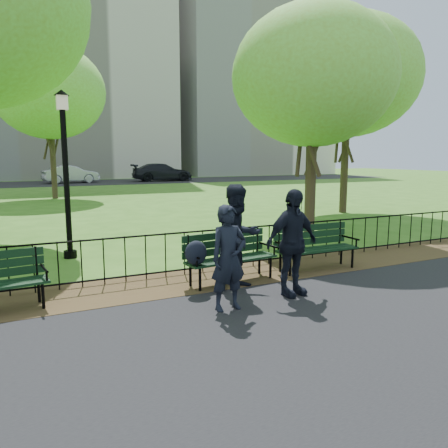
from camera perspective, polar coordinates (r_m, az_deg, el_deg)
name	(u,v)px	position (r m, az deg, el deg)	size (l,w,h in m)	color
ground	(239,303)	(7.31, 2.01, -10.28)	(120.00, 120.00, 0.00)	#34651A
asphalt_path	(405,409)	(4.85, 22.60, -21.43)	(60.00, 9.20, 0.01)	black
dirt_strip	(203,279)	(8.60, -2.70, -7.23)	(60.00, 1.60, 0.01)	#3C2E18
far_street	(53,183)	(41.30, -21.40, 4.96)	(70.00, 9.00, 0.01)	black
iron_fence	(194,250)	(8.93, -3.99, -3.42)	(24.06, 0.06, 1.00)	black
apartment_mid	(54,41)	(55.80, -21.31, 21.36)	(24.00, 15.00, 30.00)	beige
apartment_east	(244,84)	(62.24, 2.63, 17.75)	(20.00, 15.00, 24.00)	silver
park_bench_main	(216,252)	(8.11, -1.07, -3.67)	(1.96, 0.76, 1.04)	black
park_bench_right_a	(314,242)	(9.45, 11.72, -2.33)	(1.84, 0.61, 1.03)	black
lamppost	(66,169)	(10.78, -19.98, 6.82)	(0.35, 0.35, 3.87)	black
tree_near_e	(314,77)	(13.97, 11.63, 18.33)	(4.90, 4.90, 6.83)	#2D2116
tree_mid_e	(348,76)	(19.56, 15.93, 18.07)	(5.82, 5.82, 8.11)	#2D2116
tree_far_c	(49,92)	(26.84, -21.89, 15.74)	(6.09, 6.09, 8.48)	#2D2116
person_left	(229,258)	(6.78, 0.59, -4.44)	(0.60, 0.40, 1.65)	black
person_mid	(238,237)	(7.84, 1.88, -1.71)	(0.92, 0.48, 1.90)	black
person_right	(292,243)	(7.55, 8.87, -2.42)	(1.08, 0.44, 1.84)	black
sedan_silver	(71,174)	(41.30, -19.38, 6.16)	(1.66, 4.75, 1.57)	#979A9E
sedan_dark	(162,172)	(42.61, -8.06, 6.71)	(2.34, 5.76, 1.67)	black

